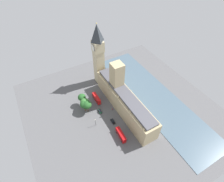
# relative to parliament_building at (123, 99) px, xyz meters

# --- Properties ---
(ground_plane) EXTENTS (132.96, 132.96, 0.00)m
(ground_plane) POSITION_rel_parliament_building_xyz_m (1.99, 1.63, -9.32)
(ground_plane) COLOR #565659
(river_thames) EXTENTS (31.84, 119.67, 0.25)m
(river_thames) POSITION_rel_parliament_building_xyz_m (-26.51, 1.63, -9.20)
(river_thames) COLOR #475B6B
(river_thames) RESTS_ON ground
(parliament_building) EXTENTS (12.13, 62.96, 33.70)m
(parliament_building) POSITION_rel_parliament_building_xyz_m (0.00, 0.00, 0.00)
(parliament_building) COLOR tan
(parliament_building) RESTS_ON ground
(clock_tower) EXTENTS (7.92, 7.92, 51.29)m
(clock_tower) POSITION_rel_parliament_building_xyz_m (1.49, -35.23, 17.19)
(clock_tower) COLOR #CCBA8E
(clock_tower) RESTS_ON ground
(double_decker_bus_corner) EXTENTS (2.72, 10.52, 4.75)m
(double_decker_bus_corner) POSITION_rel_parliament_building_xyz_m (14.12, -15.62, -6.69)
(double_decker_bus_corner) COLOR red
(double_decker_bus_corner) RESTS_ON ground
(car_dark_green_opposite_hall) EXTENTS (2.09, 4.33, 1.74)m
(car_dark_green_opposite_hall) POSITION_rel_parliament_building_xyz_m (16.88, -4.60, -8.44)
(car_dark_green_opposite_hall) COLOR #19472D
(car_dark_green_opposite_hall) RESTS_ON ground
(car_black_by_river_gate) EXTENTS (1.90, 4.49, 1.74)m
(car_black_by_river_gate) POSITION_rel_parliament_building_xyz_m (13.01, 7.75, -8.43)
(car_black_by_river_gate) COLOR black
(car_black_by_river_gate) RESTS_ON ground
(double_decker_bus_far_end) EXTENTS (3.25, 10.65, 4.75)m
(double_decker_bus_far_end) POSITION_rel_parliament_building_xyz_m (14.24, 20.31, -6.69)
(double_decker_bus_far_end) COLOR #B20C0F
(double_decker_bus_far_end) RESTS_ON ground
(pedestrian_near_tower) EXTENTS (0.56, 0.46, 1.61)m
(pedestrian_near_tower) POSITION_rel_parliament_building_xyz_m (7.95, -1.95, -8.60)
(pedestrian_near_tower) COLOR maroon
(pedestrian_near_tower) RESTS_ON ground
(pedestrian_midblock) EXTENTS (0.68, 0.62, 1.61)m
(pedestrian_midblock) POSITION_rel_parliament_building_xyz_m (7.96, 19.87, -8.60)
(pedestrian_midblock) COLOR #336B60
(pedestrian_midblock) RESTS_ON ground
(plane_tree_kerbside) EXTENTS (6.07, 6.07, 9.95)m
(plane_tree_kerbside) POSITION_rel_parliament_building_xyz_m (25.84, -10.63, -1.99)
(plane_tree_kerbside) COLOR brown
(plane_tree_kerbside) RESTS_ON ground
(plane_tree_under_trees) EXTENTS (5.82, 5.82, 10.02)m
(plane_tree_under_trees) POSITION_rel_parliament_building_xyz_m (24.76, -17.64, -1.82)
(plane_tree_under_trees) COLOR brown
(plane_tree_under_trees) RESTS_ON ground
(plane_tree_trailing) EXTENTS (6.53, 6.53, 10.38)m
(plane_tree_trailing) POSITION_rel_parliament_building_xyz_m (24.31, -9.24, -1.75)
(plane_tree_trailing) COLOR brown
(plane_tree_trailing) RESTS_ON ground
(plane_tree_leading) EXTENTS (6.69, 6.69, 9.77)m
(plane_tree_leading) POSITION_rel_parliament_building_xyz_m (24.62, -12.51, -2.42)
(plane_tree_leading) COLOR brown
(plane_tree_leading) RESTS_ON ground
(street_lamp_slot_10) EXTENTS (0.56, 0.56, 6.66)m
(street_lamp_slot_10) POSITION_rel_parliament_building_xyz_m (24.51, 4.29, -4.70)
(street_lamp_slot_10) COLOR black
(street_lamp_slot_10) RESTS_ON ground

